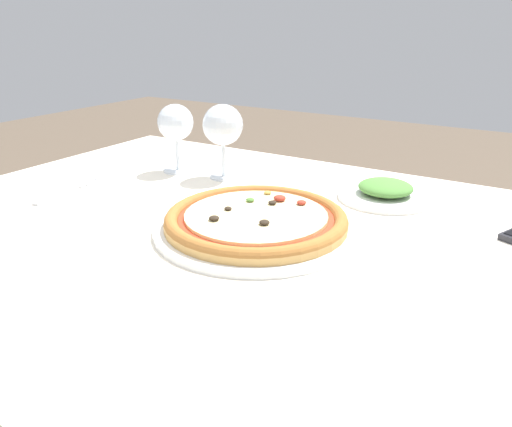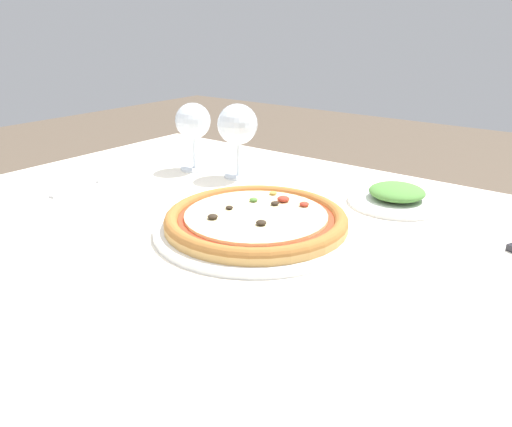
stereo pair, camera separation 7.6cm
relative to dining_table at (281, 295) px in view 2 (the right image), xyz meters
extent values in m
cube|color=brown|center=(0.00, 0.00, 0.07)|extent=(1.28, 0.80, 0.04)
cube|color=white|center=(0.00, 0.00, 0.09)|extent=(1.38, 0.90, 0.01)
cylinder|color=brown|center=(-0.58, 0.34, -0.31)|extent=(0.06, 0.06, 0.71)
cylinder|color=white|center=(-0.06, 0.01, 0.10)|extent=(0.32, 0.32, 0.01)
cylinder|color=tan|center=(-0.06, 0.01, 0.11)|extent=(0.29, 0.29, 0.01)
torus|color=#A3662D|center=(-0.06, 0.01, 0.11)|extent=(0.29, 0.29, 0.02)
cylinder|color=#BC381E|center=(-0.06, 0.01, 0.12)|extent=(0.25, 0.25, 0.00)
cylinder|color=beige|center=(-0.06, 0.01, 0.12)|extent=(0.23, 0.23, 0.00)
ellipsoid|color=#2D2319|center=(-0.06, 0.06, 0.12)|extent=(0.01, 0.01, 0.01)
ellipsoid|color=#2D2319|center=(-0.10, -0.05, 0.13)|extent=(0.02, 0.02, 0.01)
ellipsoid|color=#A83323|center=(-0.02, 0.08, 0.13)|extent=(0.02, 0.02, 0.01)
ellipsoid|color=#2D2319|center=(-0.02, -0.02, 0.13)|extent=(0.02, 0.02, 0.01)
ellipsoid|color=#4C7A33|center=(-0.09, 0.05, 0.12)|extent=(0.01, 0.01, 0.01)
ellipsoid|color=#BC9342|center=(-0.09, 0.10, 0.12)|extent=(0.01, 0.01, 0.01)
ellipsoid|color=#2D2319|center=(-0.10, 0.00, 0.12)|extent=(0.01, 0.01, 0.01)
ellipsoid|color=#A83323|center=(-0.06, 0.08, 0.13)|extent=(0.02, 0.02, 0.01)
cube|color=silver|center=(-0.47, -0.05, 0.09)|extent=(0.03, 0.11, 0.00)
cube|color=silver|center=(-0.48, 0.01, 0.09)|extent=(0.03, 0.02, 0.00)
cube|color=silver|center=(-0.49, 0.04, 0.09)|extent=(0.01, 0.05, 0.00)
cube|color=silver|center=(-0.49, 0.04, 0.09)|extent=(0.01, 0.05, 0.00)
cube|color=silver|center=(-0.48, 0.04, 0.09)|extent=(0.01, 0.05, 0.00)
cube|color=silver|center=(-0.47, 0.05, 0.09)|extent=(0.01, 0.05, 0.00)
cylinder|color=silver|center=(-0.38, 0.21, 0.09)|extent=(0.07, 0.07, 0.00)
cylinder|color=silver|center=(-0.38, 0.21, 0.13)|extent=(0.01, 0.01, 0.07)
sphere|color=silver|center=(-0.38, 0.21, 0.20)|extent=(0.08, 0.08, 0.08)
cylinder|color=silver|center=(-0.27, 0.22, 0.09)|extent=(0.06, 0.06, 0.00)
cylinder|color=silver|center=(-0.27, 0.22, 0.13)|extent=(0.01, 0.01, 0.07)
sphere|color=silver|center=(-0.27, 0.22, 0.21)|extent=(0.08, 0.08, 0.08)
cylinder|color=white|center=(0.07, 0.27, 0.10)|extent=(0.17, 0.17, 0.01)
ellipsoid|color=#4C8438|center=(0.07, 0.27, 0.12)|extent=(0.10, 0.10, 0.03)
camera|label=1|loc=(0.32, -0.61, 0.41)|focal=35.00mm
camera|label=2|loc=(0.39, -0.57, 0.41)|focal=35.00mm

